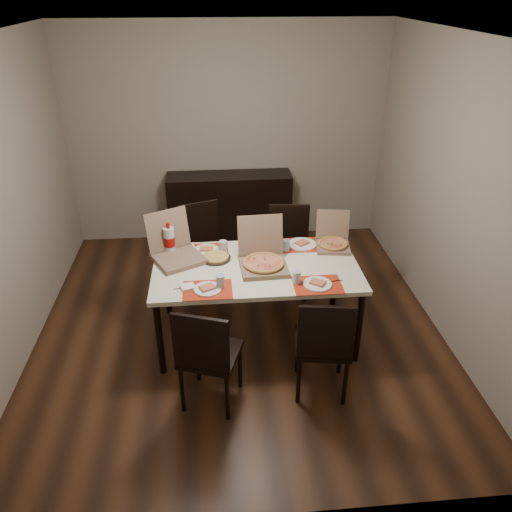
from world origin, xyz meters
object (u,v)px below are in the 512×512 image
object	(u,v)px
sideboard	(230,209)
chair_far_right	(289,246)
chair_near_right	(323,343)
dining_table	(256,272)
pizza_box_center	(263,260)
soda_bottle	(169,241)
dip_bowl	(263,256)
chair_near_left	(207,354)
chair_far_left	(204,243)

from	to	relation	value
sideboard	chair_far_right	bearing A→B (deg)	-63.86
chair_near_right	chair_far_right	distance (m)	1.61
dining_table	pizza_box_center	size ratio (longest dim) A/B	3.90
dining_table	chair_far_right	bearing A→B (deg)	62.32
chair_near_right	soda_bottle	xyz separation A→B (m)	(-1.21, 1.12, 0.37)
chair_near_right	dip_bowl	world-z (taller)	chair_near_right
soda_bottle	chair_far_right	bearing A→B (deg)	22.55
sideboard	dip_bowl	world-z (taller)	sideboard
chair_near_left	pizza_box_center	world-z (taller)	pizza_box_center
chair_near_right	pizza_box_center	size ratio (longest dim) A/B	2.01
sideboard	dip_bowl	xyz separation A→B (m)	(0.23, -1.80, 0.31)
sideboard	pizza_box_center	xyz separation A→B (m)	(0.21, -1.96, 0.36)
chair_far_left	chair_near_right	bearing A→B (deg)	-62.44
sideboard	chair_near_right	bearing A→B (deg)	-77.85
dining_table	dip_bowl	xyz separation A→B (m)	(0.08, 0.14, 0.08)
pizza_box_center	chair_far_right	bearing A→B (deg)	66.15
chair_near_right	chair_near_left	bearing A→B (deg)	-177.08
dining_table	dip_bowl	size ratio (longest dim) A/B	15.62
dining_table	chair_far_right	world-z (taller)	chair_far_right
dining_table	chair_near_left	bearing A→B (deg)	-117.40
pizza_box_center	soda_bottle	world-z (taller)	pizza_box_center
dining_table	sideboard	bearing A→B (deg)	94.39
dining_table	chair_far_right	size ratio (longest dim) A/B	1.94
pizza_box_center	soda_bottle	bearing A→B (deg)	158.92
chair_near_left	chair_near_right	bearing A→B (deg)	2.92
chair_near_right	soda_bottle	bearing A→B (deg)	137.20
chair_near_left	chair_far_left	xyz separation A→B (m)	(-0.03, 1.80, 0.00)
chair_far_right	soda_bottle	bearing A→B (deg)	-157.45
chair_far_left	chair_near_left	bearing A→B (deg)	-89.19
chair_near_left	pizza_box_center	distance (m)	1.03
chair_near_left	dip_bowl	size ratio (longest dim) A/B	8.07
pizza_box_center	chair_near_left	bearing A→B (deg)	-120.83
dining_table	pizza_box_center	bearing A→B (deg)	-11.54
chair_near_left	chair_far_left	bearing A→B (deg)	90.81
sideboard	dip_bowl	distance (m)	1.84
sideboard	pizza_box_center	world-z (taller)	pizza_box_center
sideboard	soda_bottle	xyz separation A→B (m)	(-0.61, -1.64, 0.43)
sideboard	soda_bottle	size ratio (longest dim) A/B	4.89
sideboard	chair_far_left	size ratio (longest dim) A/B	1.61
sideboard	dining_table	distance (m)	1.97
sideboard	chair_far_left	bearing A→B (deg)	-107.66
chair_far_right	dining_table	bearing A→B (deg)	-117.68
chair_near_left	pizza_box_center	xyz separation A→B (m)	(0.50, 0.85, 0.30)
sideboard	soda_bottle	world-z (taller)	soda_bottle
chair_far_right	dip_bowl	size ratio (longest dim) A/B	8.07
sideboard	chair_near_right	distance (m)	2.82
soda_bottle	chair_near_right	bearing A→B (deg)	-42.80
chair_near_left	dip_bowl	world-z (taller)	chair_near_left
chair_near_left	dip_bowl	distance (m)	1.16
dining_table	dip_bowl	bearing A→B (deg)	60.55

